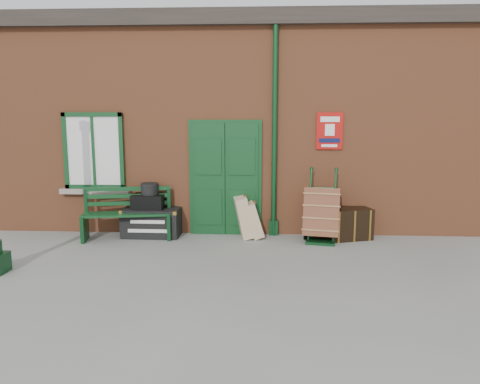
# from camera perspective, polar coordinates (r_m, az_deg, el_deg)

# --- Properties ---
(ground) EXTENTS (80.00, 80.00, 0.00)m
(ground) POSITION_cam_1_polar(r_m,az_deg,el_deg) (7.96, -0.44, -7.84)
(ground) COLOR gray
(ground) RESTS_ON ground
(station_building) EXTENTS (10.30, 4.30, 4.36)m
(station_building) POSITION_cam_1_polar(r_m,az_deg,el_deg) (11.09, 0.59, 8.44)
(station_building) COLOR #9D5532
(station_building) RESTS_ON ground
(bench) EXTENTS (1.71, 0.77, 1.02)m
(bench) POSITION_cam_1_polar(r_m,az_deg,el_deg) (9.21, -13.59, -2.41)
(bench) COLOR #103D1C
(bench) RESTS_ON ground
(houdini_trunk) EXTENTS (1.11, 0.63, 0.55)m
(houdini_trunk) POSITION_cam_1_polar(r_m,az_deg,el_deg) (9.34, -10.70, -3.63)
(houdini_trunk) COLOR black
(houdini_trunk) RESTS_ON ground
(strongbox) EXTENTS (0.61, 0.45, 0.28)m
(strongbox) POSITION_cam_1_polar(r_m,az_deg,el_deg) (9.27, -11.08, -1.13)
(strongbox) COLOR black
(strongbox) RESTS_ON houdini_trunk
(hatbox) EXTENTS (0.34, 0.34, 0.22)m
(hatbox) POSITION_cam_1_polar(r_m,az_deg,el_deg) (9.22, -10.95, 0.38)
(hatbox) COLOR black
(hatbox) RESTS_ON strongbox
(suitcase_back) EXTENTS (0.46, 0.61, 0.81)m
(suitcase_back) POSITION_cam_1_polar(r_m,az_deg,el_deg) (9.06, 0.45, -3.02)
(suitcase_back) COLOR tan
(suitcase_back) RESTS_ON ground
(suitcase_front) EXTENTS (0.47, 0.56, 0.70)m
(suitcase_front) POSITION_cam_1_polar(r_m,az_deg,el_deg) (9.07, 1.59, -3.37)
(suitcase_front) COLOR tan
(suitcase_front) RESTS_ON ground
(porter_trolley) EXTENTS (0.77, 0.81, 1.35)m
(porter_trolley) POSITION_cam_1_polar(r_m,az_deg,el_deg) (8.90, 9.95, -2.65)
(porter_trolley) COLOR #0D3719
(porter_trolley) RESTS_ON ground
(dark_trunk) EXTENTS (0.94, 0.76, 0.59)m
(dark_trunk) POSITION_cam_1_polar(r_m,az_deg,el_deg) (9.22, 13.02, -3.74)
(dark_trunk) COLOR black
(dark_trunk) RESTS_ON ground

